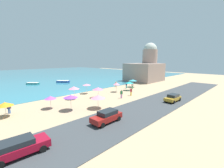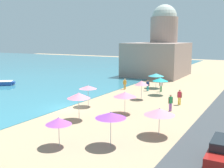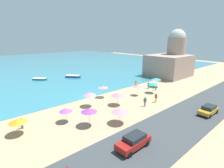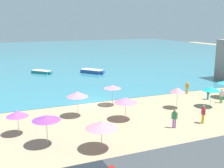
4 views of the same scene
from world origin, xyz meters
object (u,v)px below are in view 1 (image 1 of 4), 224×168
beach_umbrella_1 (50,97)px  beach_umbrella_6 (98,97)px  beach_umbrella_3 (133,80)px  beach_umbrella_5 (98,89)px  bather_2 (121,94)px  bather_3 (131,91)px  beach_umbrella_4 (87,85)px  beach_umbrella_0 (129,82)px  bather_0 (9,108)px  beach_umbrella_7 (116,84)px  bather_1 (126,85)px  bather_4 (132,85)px  parked_car_1 (173,98)px  skiff_nearshore (33,83)px  beach_umbrella_8 (71,96)px  beach_umbrella_9 (5,104)px  harbor_fortress (146,68)px  beach_umbrella_2 (74,88)px  parked_car_3 (107,116)px  parked_car_0 (19,147)px  skiff_offshore (63,81)px  bather_5 (116,84)px

beach_umbrella_1 → beach_umbrella_6: 7.94m
beach_umbrella_3 → beach_umbrella_5: bearing=-171.2°
bather_2 → bather_3: (3.32, -0.03, 0.00)m
beach_umbrella_4 → beach_umbrella_0: bearing=-26.0°
bather_3 → beach_umbrella_3: bearing=34.6°
bather_0 → beach_umbrella_7: bearing=-2.9°
beach_umbrella_7 → bather_1: beach_umbrella_7 is taller
beach_umbrella_0 → bather_4: (2.32, 0.68, -1.15)m
beach_umbrella_4 → parked_car_1: beach_umbrella_4 is taller
bather_0 → skiff_nearshore: 29.56m
bather_0 → bather_1: bearing=0.6°
beach_umbrella_3 → beach_umbrella_8: 24.62m
beach_umbrella_9 → harbor_fortress: bearing=7.7°
beach_umbrella_2 → parked_car_3: beach_umbrella_2 is taller
beach_umbrella_0 → bather_4: size_ratio=1.37×
beach_umbrella_7 → bather_2: size_ratio=1.36×
parked_car_0 → skiff_nearshore: bearing=70.7°
beach_umbrella_9 → beach_umbrella_7: bearing=0.4°
beach_umbrella_9 → bather_2: bearing=-14.0°
bather_4 → beach_umbrella_8: bearing=-170.0°
beach_umbrella_4 → beach_umbrella_6: 11.72m
skiff_offshore → parked_car_0: bearing=-122.3°
beach_umbrella_0 → skiff_nearshore: (-14.60, 29.26, -1.81)m
beach_umbrella_6 → skiff_nearshore: 34.77m
beach_umbrella_1 → beach_umbrella_2: 6.72m
beach_umbrella_2 → bather_1: beach_umbrella_2 is taller
bather_1 → skiff_nearshore: bearing=121.9°
bather_2 → beach_umbrella_9: bearing=166.0°
beach_umbrella_0 → skiff_nearshore: beach_umbrella_0 is taller
beach_umbrella_4 → harbor_fortress: harbor_fortress is taller
bather_2 → parked_car_1: bearing=-60.7°
bather_2 → bather_5: 13.58m
beach_umbrella_8 → parked_car_0: beach_umbrella_8 is taller
beach_umbrella_1 → bather_2: bearing=-16.6°
beach_umbrella_2 → beach_umbrella_7: (11.25, -1.63, -0.24)m
bather_5 → parked_car_0: bearing=-151.0°
beach_umbrella_3 → parked_car_0: size_ratio=0.53×
beach_umbrella_0 → beach_umbrella_5: (-10.94, -0.08, -0.12)m
beach_umbrella_4 → bather_4: 13.31m
harbor_fortress → bather_0: bearing=-173.8°
bather_1 → bather_3: (-6.40, -6.57, 0.12)m
bather_5 → parked_car_1: bather_5 is taller
bather_3 → beach_umbrella_2: bearing=147.7°
beach_umbrella_1 → beach_umbrella_7: bearing=3.4°
beach_umbrella_8 → skiff_offshore: beach_umbrella_8 is taller
beach_umbrella_4 → skiff_offshore: (4.57, 20.68, -1.83)m
beach_umbrella_7 → bather_5: size_ratio=1.49×
bather_3 → parked_car_3: size_ratio=0.42×
bather_0 → beach_umbrella_3: bearing=0.1°
beach_umbrella_6 → bather_4: (17.86, 6.14, -0.99)m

